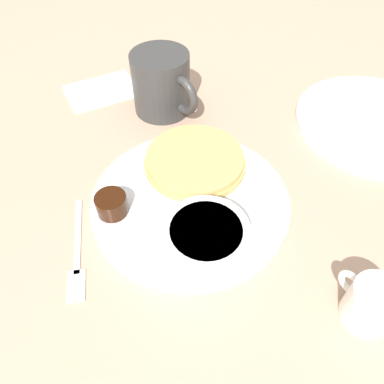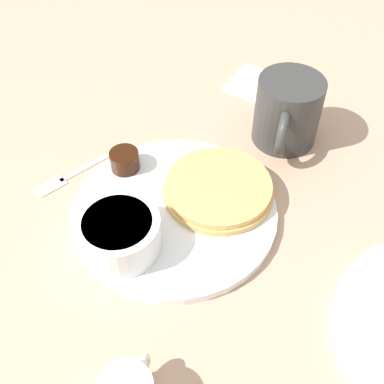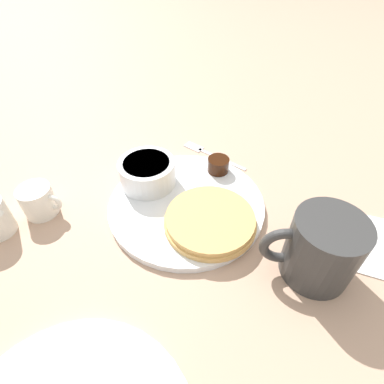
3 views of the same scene
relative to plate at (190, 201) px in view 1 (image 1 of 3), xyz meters
The scene contains 11 objects.
ground_plane 0.01m from the plate, ahead, with size 4.00×4.00×0.00m, color tan.
plate is the anchor object (origin of this frame).
pancake_stack 0.06m from the plate, 127.21° to the right, with size 0.14×0.14×0.02m.
bowl 0.09m from the plate, 70.79° to the left, with size 0.10×0.10×0.05m.
syrup_cup 0.10m from the plate, 19.21° to the right, with size 0.04×0.04×0.03m.
butter_ramekin 0.10m from the plate, 61.79° to the left, with size 0.04×0.04×0.04m.
coffee_mug 0.22m from the plate, 109.08° to the right, with size 0.09×0.13×0.10m.
creamer_pitcher_near 0.24m from the plate, 109.10° to the left, with size 0.05×0.08×0.05m.
fork 0.16m from the plate, ahead, with size 0.07×0.14×0.00m.
napkin 0.31m from the plate, 90.58° to the right, with size 0.13×0.10×0.00m.
far_plate 0.34m from the plate, behind, with size 0.26×0.26×0.01m.
Camera 1 is at (0.16, 0.27, 0.39)m, focal length 35.00 mm.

